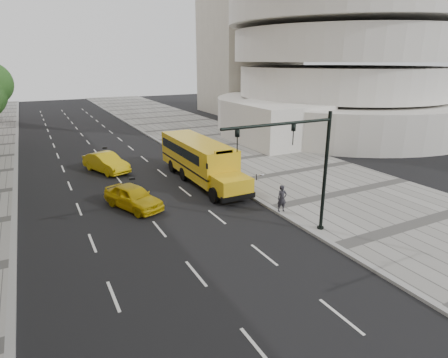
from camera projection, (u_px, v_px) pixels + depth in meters
name	position (u px, v px, depth m)	size (l,w,h in m)	color
ground	(150.00, 197.00, 24.99)	(140.00, 140.00, 0.00)	black
sidewalk_museum	(294.00, 172.00, 30.25)	(12.00, 140.00, 0.15)	gray
curb_museum	(229.00, 183.00, 27.61)	(0.30, 140.00, 0.15)	gray
curb_far	(14.00, 219.00, 21.45)	(0.30, 140.00, 0.15)	gray
guggenheim	(319.00, 21.00, 49.38)	(33.20, 42.20, 35.00)	silver
school_bus	(199.00, 157.00, 28.17)	(2.96, 11.56, 3.19)	gold
taxi_near	(133.00, 197.00, 22.96)	(1.75, 4.34, 1.48)	gold
taxi_far	(106.00, 163.00, 30.40)	(1.64, 4.70, 1.55)	gold
pedestrian	(282.00, 199.00, 22.06)	(0.59, 0.39, 1.62)	#25242A
traffic_signal	(304.00, 161.00, 18.22)	(6.18, 0.36, 6.40)	black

